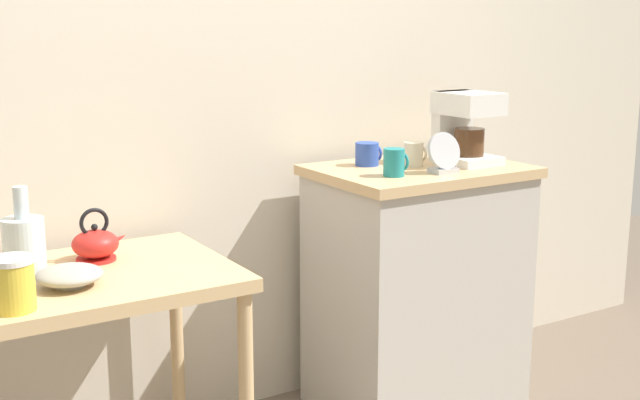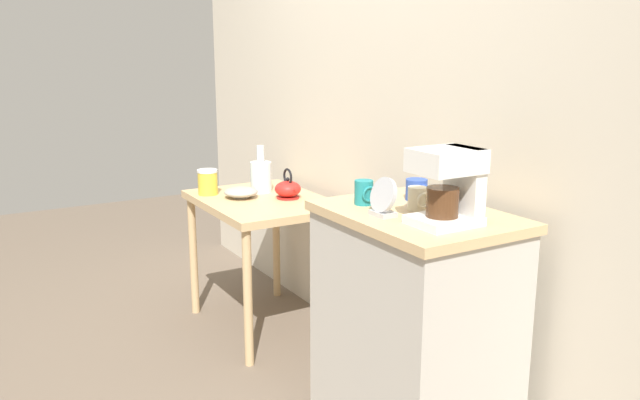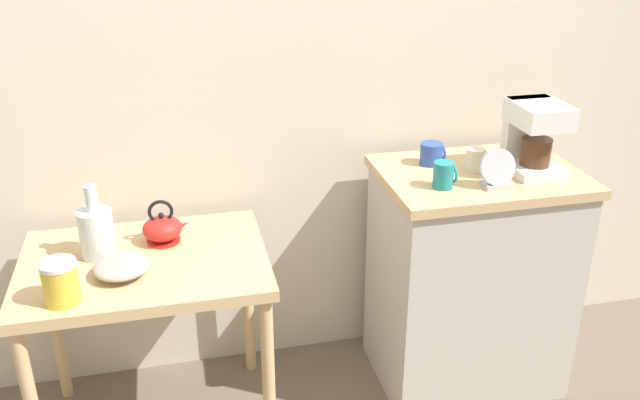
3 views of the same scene
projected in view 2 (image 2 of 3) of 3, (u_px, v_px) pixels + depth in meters
The scene contains 13 objects.
ground_plane at pixel (321, 365), 3.16m from camera, with size 8.00×8.00×0.00m, color #6B5B4C.
back_wall at pixel (405, 71), 2.95m from camera, with size 4.40×0.10×2.80m, color beige.
wooden_table at pixel (263, 216), 3.46m from camera, with size 0.83×0.61×0.72m.
kitchen_counter at pixel (413, 327), 2.49m from camera, with size 0.74×0.54×0.92m.
bowl_stoneware at pixel (241, 192), 3.44m from camera, with size 0.18×0.18×0.06m.
teakettle at pixel (288, 189), 3.43m from camera, with size 0.17×0.14×0.16m.
glass_carafe_vase at pixel (261, 176), 3.57m from camera, with size 0.12×0.12×0.26m.
canister_enamel at pixel (208, 182), 3.52m from camera, with size 0.11×0.11×0.14m.
coffee_maker at pixel (450, 183), 2.18m from camera, with size 0.18×0.22×0.26m.
mug_blue at pixel (417, 190), 2.55m from camera, with size 0.09×0.09×0.08m.
mug_dark_teal at pixel (364, 193), 2.48m from camera, with size 0.08×0.07×0.09m.
mug_small_cream at pixel (418, 199), 2.39m from camera, with size 0.08×0.07×0.09m.
table_clock at pixel (383, 199), 2.31m from camera, with size 0.13×0.06×0.14m.
Camera 2 is at (2.49, -1.48, 1.50)m, focal length 36.51 mm.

